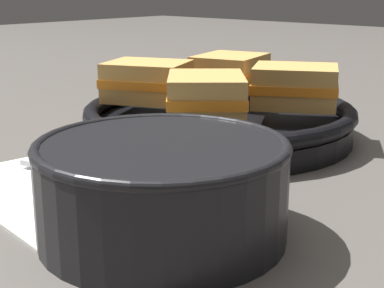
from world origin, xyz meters
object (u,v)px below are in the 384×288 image
(spoon, at_px, (128,181))
(sandwich_far_left, at_px, (295,86))
(skillet, at_px, (220,120))
(sandwich_near_right, at_px, (206,98))
(soup_bowl, at_px, (162,183))
(sandwich_near_left, at_px, (148,81))
(sandwich_far_right, at_px, (230,73))

(spoon, bearing_deg, sandwich_far_left, 70.23)
(spoon, distance_m, sandwich_far_left, 0.24)
(skillet, relative_size, sandwich_near_right, 3.66)
(soup_bowl, bearing_deg, spoon, 151.69)
(skillet, relative_size, sandwich_far_left, 3.71)
(sandwich_near_left, bearing_deg, sandwich_far_right, 75.41)
(sandwich_near_right, relative_size, sandwich_far_left, 1.01)
(sandwich_near_left, relative_size, sandwich_far_right, 1.07)
(spoon, relative_size, sandwich_far_right, 1.57)
(skillet, bearing_deg, soup_bowl, -58.79)
(sandwich_near_right, distance_m, sandwich_far_left, 0.12)
(soup_bowl, distance_m, sandwich_near_left, 0.30)
(sandwich_near_left, relative_size, sandwich_far_left, 0.98)
(sandwich_near_right, height_order, sandwich_far_left, same)
(soup_bowl, height_order, sandwich_far_left, sandwich_far_left)
(sandwich_far_left, bearing_deg, skillet, -150.95)
(sandwich_far_left, bearing_deg, sandwich_far_right, 165.41)
(sandwich_near_right, bearing_deg, soup_bowl, -58.21)
(skillet, distance_m, sandwich_near_right, 0.10)
(sandwich_near_left, relative_size, sandwich_near_right, 0.97)
(sandwich_far_left, xyz_separation_m, sandwich_far_right, (-0.12, 0.03, 0.00))
(spoon, height_order, skillet, skillet)
(spoon, bearing_deg, sandwich_near_left, 116.18)
(soup_bowl, xyz_separation_m, sandwich_far_left, (-0.07, 0.28, 0.02))
(sandwich_far_left, bearing_deg, spoon, -95.02)
(soup_bowl, height_order, skillet, soup_bowl)
(skillet, distance_m, sandwich_far_right, 0.09)
(soup_bowl, xyz_separation_m, skillet, (-0.15, 0.24, -0.02))
(skillet, relative_size, sandwich_near_left, 3.79)
(sandwich_far_right, bearing_deg, skillet, -59.07)
(spoon, xyz_separation_m, sandwich_near_left, (-0.13, 0.15, 0.06))
(spoon, height_order, sandwich_near_right, sandwich_near_right)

